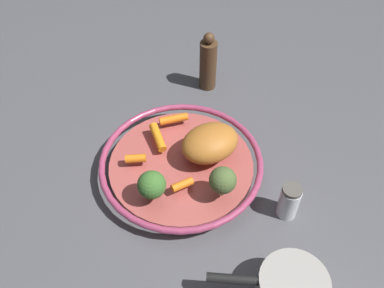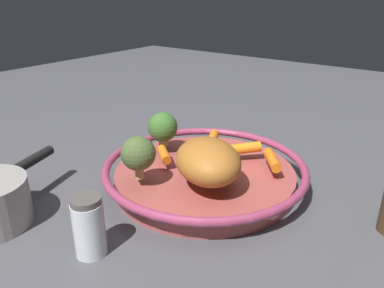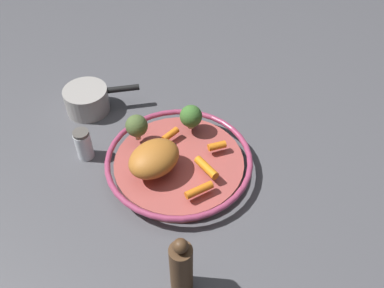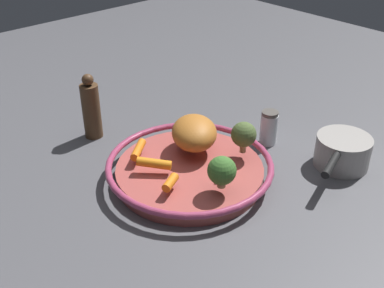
{
  "view_description": "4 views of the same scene",
  "coord_description": "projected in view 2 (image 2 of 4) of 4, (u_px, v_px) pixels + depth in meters",
  "views": [
    {
      "loc": [
        -0.23,
        0.5,
        0.72
      ],
      "look_at": [
        -0.02,
        -0.02,
        0.08
      ],
      "focal_mm": 39.69,
      "sensor_mm": 36.0,
      "label": 1
    },
    {
      "loc": [
        -0.47,
        -0.32,
        0.31
      ],
      "look_at": [
        -0.01,
        0.02,
        0.08
      ],
      "focal_mm": 35.17,
      "sensor_mm": 36.0,
      "label": 2
    },
    {
      "loc": [
        0.12,
        -0.64,
        0.77
      ],
      "look_at": [
        0.03,
        0.03,
        0.06
      ],
      "focal_mm": 39.89,
      "sensor_mm": 36.0,
      "label": 3
    },
    {
      "loc": [
        0.54,
        0.6,
        0.57
      ],
      "look_at": [
        -0.01,
        -0.0,
        0.08
      ],
      "focal_mm": 44.72,
      "sensor_mm": 36.0,
      "label": 4
    }
  ],
  "objects": [
    {
      "name": "broccoli_floret_mid",
      "position": [
        163.0,
        127.0,
        0.68
      ],
      "size": [
        0.05,
        0.05,
        0.06
      ],
      "color": "tan",
      "rests_on": "serving_bowl"
    },
    {
      "name": "salt_shaker",
      "position": [
        89.0,
        226.0,
        0.46
      ],
      "size": [
        0.04,
        0.04,
        0.08
      ],
      "color": "silver",
      "rests_on": "ground_plane"
    },
    {
      "name": "roast_chicken_piece",
      "position": [
        208.0,
        161.0,
        0.56
      ],
      "size": [
        0.15,
        0.15,
        0.06
      ],
      "primitive_type": "ellipsoid",
      "rotation": [
        0.0,
        0.0,
        4.05
      ],
      "color": "#B16827",
      "rests_on": "serving_bowl"
    },
    {
      "name": "baby_carrot_near_rim",
      "position": [
        213.0,
        137.0,
        0.7
      ],
      "size": [
        0.05,
        0.03,
        0.02
      ],
      "primitive_type": "cylinder",
      "rotation": [
        1.56,
        0.0,
        5.17
      ],
      "color": "orange",
      "rests_on": "serving_bowl"
    },
    {
      "name": "baby_carrot_right",
      "position": [
        164.0,
        154.0,
        0.63
      ],
      "size": [
        0.04,
        0.05,
        0.02
      ],
      "primitive_type": "cylinder",
      "rotation": [
        1.64,
        0.0,
        5.62
      ],
      "color": "orange",
      "rests_on": "serving_bowl"
    },
    {
      "name": "serving_bowl",
      "position": [
        205.0,
        173.0,
        0.63
      ],
      "size": [
        0.34,
        0.34,
        0.04
      ],
      "color": "#A84C47",
      "rests_on": "ground_plane"
    },
    {
      "name": "baby_carrot_back",
      "position": [
        272.0,
        160.0,
        0.61
      ],
      "size": [
        0.06,
        0.05,
        0.02
      ],
      "primitive_type": "cylinder",
      "rotation": [
        1.59,
        0.0,
        2.23
      ],
      "color": "orange",
      "rests_on": "serving_bowl"
    },
    {
      "name": "ground_plane",
      "position": [
        204.0,
        185.0,
        0.64
      ],
      "size": [
        2.37,
        2.37,
        0.0
      ],
      "primitive_type": "plane",
      "color": "#4C4C51"
    },
    {
      "name": "broccoli_floret_large",
      "position": [
        138.0,
        154.0,
        0.56
      ],
      "size": [
        0.05,
        0.05,
        0.07
      ],
      "color": "tan",
      "rests_on": "serving_bowl"
    },
    {
      "name": "baby_carrot_center",
      "position": [
        241.0,
        149.0,
        0.65
      ],
      "size": [
        0.06,
        0.06,
        0.02
      ],
      "primitive_type": "cylinder",
      "rotation": [
        1.48,
        0.0,
        0.73
      ],
      "color": "orange",
      "rests_on": "serving_bowl"
    }
  ]
}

